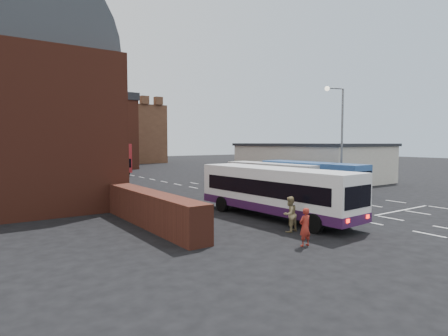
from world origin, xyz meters
TOP-DOWN VIEW (x-y plane):
  - ground at (0.00, 0.00)m, footprint 180.00×180.00m
  - forecourt_wall at (-10.20, 2.00)m, footprint 1.20×10.00m
  - cream_building at (15.00, 14.00)m, footprint 10.40×16.40m
  - brick_terrace at (-6.00, 46.00)m, footprint 22.00×10.00m
  - castle_keep at (6.00, 66.00)m, footprint 22.00×22.00m
  - bus_white_outbound at (-3.42, -0.06)m, footprint 3.19×10.82m
  - bus_white_inbound at (4.10, 8.42)m, footprint 3.18×9.54m
  - bus_blue at (6.00, 5.61)m, footprint 2.71×9.94m
  - bus_red_double at (-1.23, 35.20)m, footprint 3.23×10.54m
  - street_lamp at (8.30, 4.68)m, footprint 1.78×0.75m
  - pedestrian_red at (-6.42, -5.19)m, footprint 0.61×0.40m
  - pedestrian_beige at (-5.14, -3.00)m, footprint 0.93×0.77m

SIDE VIEW (x-z plane):
  - ground at x=0.00m, z-range 0.00..0.00m
  - pedestrian_red at x=-6.42m, z-range 0.00..1.65m
  - pedestrian_beige at x=-5.14m, z-range 0.00..1.76m
  - forecourt_wall at x=-10.20m, z-range 0.00..1.80m
  - bus_white_inbound at x=4.10m, z-range 0.23..2.78m
  - bus_blue at x=6.00m, z-range 0.24..2.94m
  - bus_white_outbound at x=-3.42m, z-range 0.26..3.18m
  - cream_building at x=15.00m, z-range 0.03..4.28m
  - bus_red_double at x=-1.23m, z-range 0.13..4.28m
  - street_lamp at x=8.30m, z-range 0.94..10.02m
  - brick_terrace at x=-6.00m, z-range 0.00..11.00m
  - castle_keep at x=6.00m, z-range 0.00..12.00m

